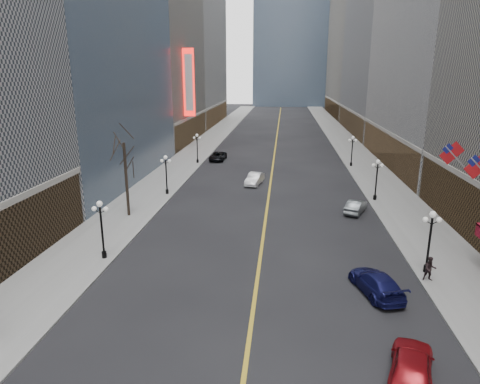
% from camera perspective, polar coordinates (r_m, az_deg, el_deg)
% --- Properties ---
extents(sidewalk_east, '(6.00, 230.00, 0.15)m').
position_cam_1_polar(sidewalk_east, '(71.22, 15.86, 3.95)').
color(sidewalk_east, gray).
rests_on(sidewalk_east, ground).
extents(sidewalk_west, '(6.00, 230.00, 0.15)m').
position_cam_1_polar(sidewalk_west, '(71.83, -6.76, 4.53)').
color(sidewalk_west, gray).
rests_on(sidewalk_west, ground).
extents(lane_line, '(0.25, 200.00, 0.02)m').
position_cam_1_polar(lane_line, '(79.98, 4.70, 5.67)').
color(lane_line, gold).
rests_on(lane_line, ground).
extents(bldg_east_c, '(26.60, 40.60, 48.80)m').
position_cam_1_polar(bldg_east_c, '(109.05, 22.31, 20.01)').
color(bldg_east_c, '#939396').
rests_on(bldg_east_c, ground).
extents(bldg_east_d, '(26.60, 46.60, 62.80)m').
position_cam_1_polar(bldg_east_d, '(151.49, 17.90, 21.51)').
color(bldg_east_d, gray).
rests_on(bldg_east_d, ground).
extents(bldg_west_c, '(26.60, 30.60, 50.80)m').
position_cam_1_polar(bldg_west_c, '(92.08, -15.30, 22.24)').
color(bldg_west_c, gray).
rests_on(bldg_west_c, ground).
extents(streetlamp_east_1, '(1.26, 0.44, 4.52)m').
position_cam_1_polar(streetlamp_east_1, '(32.41, 24.03, -5.31)').
color(streetlamp_east_1, black).
rests_on(streetlamp_east_1, sidewalk_east).
extents(streetlamp_east_2, '(1.26, 0.44, 4.52)m').
position_cam_1_polar(streetlamp_east_2, '(49.10, 17.78, 2.11)').
color(streetlamp_east_2, black).
rests_on(streetlamp_east_2, sidewalk_east).
extents(streetlamp_east_3, '(1.26, 0.44, 4.52)m').
position_cam_1_polar(streetlamp_east_3, '(66.48, 14.73, 5.72)').
color(streetlamp_east_3, black).
rests_on(streetlamp_east_3, sidewalk_east).
extents(streetlamp_west_1, '(1.26, 0.44, 4.52)m').
position_cam_1_polar(streetlamp_west_1, '(33.52, -18.00, -4.02)').
color(streetlamp_west_1, black).
rests_on(streetlamp_west_1, sidewalk_west).
extents(streetlamp_west_2, '(1.26, 0.44, 4.52)m').
position_cam_1_polar(streetlamp_west_2, '(49.84, -9.82, 2.83)').
color(streetlamp_west_2, black).
rests_on(streetlamp_west_2, sidewalk_west).
extents(streetlamp_west_3, '(1.26, 0.44, 4.52)m').
position_cam_1_polar(streetlamp_west_3, '(67.02, -5.73, 6.23)').
color(streetlamp_west_3, black).
rests_on(streetlamp_west_3, sidewalk_west).
extents(flag_5, '(2.87, 0.12, 2.87)m').
position_cam_1_polar(flag_5, '(38.88, 26.59, 4.43)').
color(flag_5, '#B2B2B7').
rests_on(flag_5, ground).
extents(theatre_marquee, '(2.00, 0.55, 12.00)m').
position_cam_1_polar(theatre_marquee, '(80.71, -6.82, 14.27)').
color(theatre_marquee, red).
rests_on(theatre_marquee, ground).
extents(tree_west_far, '(3.60, 3.60, 7.92)m').
position_cam_1_polar(tree_west_far, '(42.27, -15.14, 4.86)').
color(tree_west_far, '#2D231C').
rests_on(tree_west_far, sidewalk_west).
extents(car_nb_mid, '(2.36, 4.65, 1.46)m').
position_cam_1_polar(car_nb_mid, '(54.37, 1.96, 1.76)').
color(car_nb_mid, silver).
rests_on(car_nb_mid, ground).
extents(car_nb_far, '(2.47, 5.03, 1.37)m').
position_cam_1_polar(car_nb_far, '(69.63, -2.96, 4.78)').
color(car_nb_far, black).
rests_on(car_nb_far, ground).
extents(car_sb_near, '(3.34, 5.36, 1.45)m').
position_cam_1_polar(car_sb_near, '(29.37, 17.70, -11.46)').
color(car_sb_near, '#161752').
rests_on(car_sb_near, ground).
extents(car_sb_mid, '(3.21, 5.03, 1.59)m').
position_cam_1_polar(car_sb_mid, '(22.51, 21.90, -20.70)').
color(car_sb_mid, maroon).
rests_on(car_sb_mid, ground).
extents(car_sb_far, '(2.90, 4.35, 1.35)m').
position_cam_1_polar(car_sb_far, '(44.84, 15.18, -1.88)').
color(car_sb_far, '#545A5D').
rests_on(car_sb_far, ground).
extents(ped_east_walk, '(0.83, 0.46, 1.70)m').
position_cam_1_polar(ped_east_walk, '(31.90, 24.01, -9.34)').
color(ped_east_walk, black).
rests_on(ped_east_walk, sidewalk_east).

